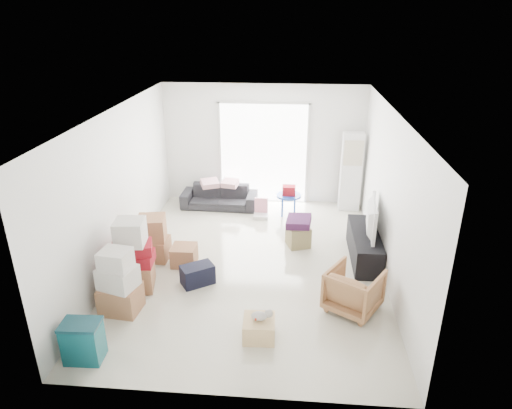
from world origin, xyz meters
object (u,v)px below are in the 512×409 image
Objects in this scene: storage_bins at (83,341)px; sofa at (219,193)px; kids_table at (289,194)px; tv_console at (364,245)px; ottoman at (298,236)px; ac_tower at (351,172)px; armchair at (354,288)px; wood_crate at (259,328)px; television at (366,229)px.

sofa is at bearing 79.49° from storage_bins.
kids_table is at bearing 62.20° from storage_bins.
storage_bins is (-3.90, -2.94, 0.02)m from tv_console.
ottoman is at bearing 50.76° from storage_bins.
sofa is at bearing 169.66° from kids_table.
ac_tower reaches higher than ottoman.
storage_bins is at bearing -98.71° from sofa.
armchair is at bearing -94.70° from ac_tower.
sofa is at bearing -177.05° from ac_tower.
sofa is at bearing 136.20° from ottoman.
wood_crate is at bearing 15.75° from storage_bins.
wood_crate is (-1.66, -4.58, -0.73)m from ac_tower.
kids_table is at bearing -40.95° from armchair.
armchair is at bearing 173.47° from television.
wood_crate is at bearing -101.07° from ottoman.
storage_bins is at bearing -143.01° from tv_console.
television is 1.86× the size of storage_bins.
ottoman is (-0.81, 1.96, -0.17)m from armchair.
wood_crate is (2.19, 0.62, -0.14)m from storage_bins.
television reaches higher than storage_bins.
sofa is at bearing 144.59° from tv_console.
tv_console is at bearing -18.51° from ottoman.
wood_crate is (-1.34, -0.76, -0.22)m from armchair.
storage_bins reaches higher than wood_crate.
tv_console is 0.33m from television.
ac_tower reaches higher than armchair.
armchair is 1.30× the size of storage_bins.
wood_crate is (1.25, -4.43, -0.19)m from sofa.
wood_crate is (-0.32, -4.14, -0.33)m from kids_table.
storage_bins is at bearing 133.59° from television.
tv_console is 3.93× the size of ottoman.
kids_table is at bearing 127.40° from tv_console.
sofa is 4.60m from wood_crate.
ottoman is at bearing 161.49° from tv_console.
kids_table reaches higher than ottoman.
wood_crate is (-1.71, -2.32, -0.44)m from television.
kids_table is 1.54× the size of wood_crate.
television is at bearing -18.51° from ottoman.
ac_tower is 1.67× the size of television.
armchair reaches higher than television.
ac_tower reaches higher than tv_console.
armchair reaches higher than ottoman.
ac_tower is 1.13× the size of tv_console.
ac_tower is 4.42× the size of ottoman.
ottoman is at bearing -121.20° from ac_tower.
kids_table is (-1.34, -0.44, -0.40)m from ac_tower.
tv_console is 2.88m from wood_crate.
wood_crate is at bearing -72.37° from sofa.
kids_table is at bearing 98.51° from ottoman.
armchair is (-0.31, -3.82, -0.51)m from ac_tower.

